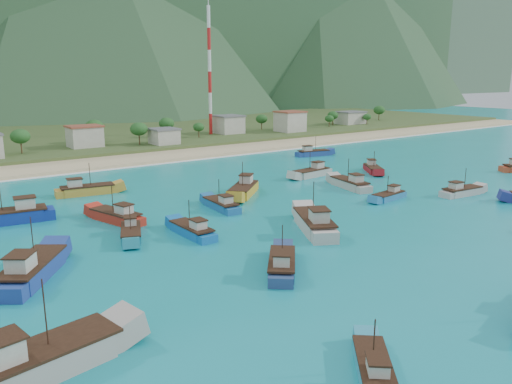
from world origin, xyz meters
TOP-DOWN VIEW (x-y plane):
  - ground at (0.00, 0.00)m, footprint 600.00×600.00m
  - beach at (0.00, 79.00)m, footprint 400.00×18.00m
  - land at (0.00, 140.00)m, footprint 400.00×110.00m
  - surf_line at (0.00, 69.50)m, footprint 400.00×2.50m
  - village at (9.85, 101.99)m, footprint 220.78×29.60m
  - vegetation at (-16.34, 102.83)m, footprint 278.71×26.03m
  - radio_tower at (43.81, 108.00)m, footprint 1.20×1.20m
  - boat_0 at (45.92, 55.47)m, footprint 10.52×5.12m
  - boat_2 at (23.20, 19.78)m, footprint 5.37×11.25m
  - boat_3 at (21.98, 8.91)m, footprint 8.58×3.42m
  - boat_4 at (-24.13, 24.82)m, footprint 5.90×10.86m
  - boat_5 at (-25.43, 16.04)m, footprint 5.80×9.16m
  - boat_7 at (-23.83, -26.81)m, footprint 7.12×7.70m
  - boat_8 at (-16.25, -6.47)m, footprint 8.69×9.43m
  - boat_10 at (25.25, 33.43)m, footprint 10.85×4.22m
  - boat_12 at (-44.55, -11.72)m, footprint 14.12×6.38m
  - boat_13 at (-18.01, 11.66)m, footprint 2.95×9.39m
  - boat_16 at (-40.32, 8.41)m, footprint 10.38×12.37m
  - boat_21 at (-21.99, 46.07)m, footprint 11.42×4.97m
  - boat_22 at (35.75, 2.76)m, footprint 9.76×3.80m
  - boat_23 at (2.30, 27.79)m, footprint 11.20×10.53m
  - boat_25 at (-37.73, 34.10)m, footprint 13.01×5.47m
  - boat_28 at (-2.33, 2.94)m, footprint 9.50×13.18m
  - boat_29 at (40.52, 28.73)m, footprint 7.75×9.24m
  - boat_31 at (-6.83, 21.51)m, footprint 3.48×9.55m

SIDE VIEW (x-z plane):
  - ground at x=0.00m, z-range 0.00..0.00m
  - beach at x=0.00m, z-range -0.60..0.60m
  - land at x=0.00m, z-range -1.20..1.20m
  - surf_line at x=0.00m, z-range -0.04..0.04m
  - boat_7 at x=-23.83m, z-range -1.92..2.87m
  - boat_3 at x=21.98m, z-range -1.96..2.97m
  - boat_5 at x=-25.43m, z-range -2.05..3.17m
  - boat_13 at x=-18.01m, z-range -2.15..3.37m
  - boat_31 at x=-6.83m, z-range -2.15..3.38m
  - boat_29 at x=40.52m, z-range -2.16..3.39m
  - boat_22 at x=35.75m, z-range -2.18..3.44m
  - boat_8 at x=-16.25m, z-range -2.26..3.60m
  - boat_0 at x=45.92m, z-range -2.29..3.68m
  - boat_4 at x=-24.13m, z-range -2.35..3.80m
  - boat_10 at x=25.25m, z-range -2.38..3.87m
  - boat_2 at x=23.20m, z-range -2.43..3.97m
  - boat_21 at x=-21.99m, z-range -2.47..4.05m
  - boat_23 at x=2.30m, z-range -2.63..4.39m
  - boat_16 at x=-40.32m, z-range -2.76..4.67m
  - boat_25 at x=-37.73m, z-range -2.76..4.69m
  - boat_28 at x=-2.33m, z-range -2.82..4.81m
  - boat_12 at x=-44.55m, z-range -2.95..5.10m
  - village at x=9.85m, z-range 1.06..8.37m
  - vegetation at x=-16.34m, z-range 0.72..9.57m
  - radio_tower at x=43.81m, z-range 1.60..46.19m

